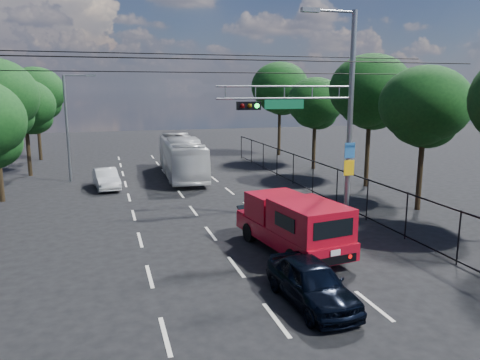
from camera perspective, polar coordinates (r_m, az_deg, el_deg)
name	(u,v)px	position (r m, az deg, el deg)	size (l,w,h in m)	color
ground	(276,320)	(13.26, 4.43, -16.64)	(120.00, 120.00, 0.00)	black
lane_markings	(187,202)	(26.04, -6.53, -2.65)	(6.12, 38.00, 0.01)	beige
signal_mast	(326,110)	(21.22, 10.44, 8.43)	(6.43, 0.39, 9.50)	slate
streetlight_left	(69,123)	(33.09, -20.07, 6.58)	(2.09, 0.22, 7.08)	slate
utility_wires	(204,62)	(20.26, -4.39, 14.10)	(22.00, 5.04, 0.74)	black
fence_right	(327,182)	(26.47, 10.56, -0.26)	(0.06, 34.03, 2.00)	black
tree_right_b	(425,111)	(25.27, 21.58, 7.82)	(4.50, 4.50, 7.31)	black
tree_right_c	(370,96)	(30.53, 15.61, 9.89)	(5.10, 5.10, 8.29)	black
tree_right_d	(315,106)	(36.52, 9.16, 8.91)	(4.32, 4.32, 7.02)	black
tree_right_e	(280,91)	(43.93, 4.90, 10.76)	(5.28, 5.28, 8.58)	black
tree_left_d	(25,109)	(36.37, -24.71, 7.82)	(4.20, 4.20, 6.83)	black
tree_left_e	(36,96)	(44.30, -23.61, 9.37)	(4.92, 4.92, 7.99)	black
red_pickup	(293,223)	(17.94, 6.48, -5.22)	(2.92, 6.00, 2.15)	black
navy_hatchback	(312,282)	(13.98, 8.73, -12.24)	(1.55, 3.85, 1.31)	black
white_bus	(182,157)	(33.41, -7.11, 2.83)	(2.36, 10.10, 2.81)	silver
white_van	(106,179)	(30.39, -16.00, 0.16)	(1.32, 3.77, 1.24)	silver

